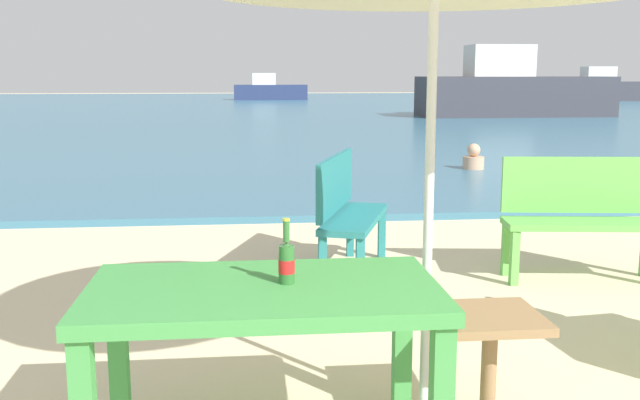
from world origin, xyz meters
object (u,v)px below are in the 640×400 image
(picnic_table_green, at_px, (264,312))
(bench_teal_center, at_px, (346,207))
(boat_barge, at_px, (512,91))
(beer_bottle_amber, at_px, (287,260))
(boat_tanker, at_px, (604,89))
(side_table_wood, at_px, (489,353))
(boat_cargo_ship, at_px, (270,90))
(swimmer_person, at_px, (473,159))
(bench_green_right, at_px, (581,211))

(picnic_table_green, bearing_deg, bench_teal_center, 75.71)
(bench_teal_center, relative_size, boat_barge, 0.18)
(beer_bottle_amber, xyz_separation_m, boat_tanker, (20.02, 36.70, -0.08))
(side_table_wood, xyz_separation_m, boat_cargo_ship, (0.27, 40.14, 0.29))
(boat_tanker, relative_size, boat_cargo_ship, 1.23)
(picnic_table_green, distance_m, beer_bottle_amber, 0.23)
(boat_barge, bearing_deg, boat_cargo_ship, 114.62)
(beer_bottle_amber, distance_m, bench_teal_center, 2.89)
(picnic_table_green, xyz_separation_m, bench_teal_center, (0.72, 2.83, -0.11))
(boat_tanker, xyz_separation_m, boat_cargo_ship, (-18.83, 3.62, -0.13))
(side_table_wood, xyz_separation_m, boat_tanker, (19.11, 36.52, 0.42))
(bench_teal_center, height_order, swimmer_person, bench_teal_center)
(beer_bottle_amber, relative_size, bench_teal_center, 0.21)
(boat_cargo_ship, bearing_deg, boat_tanker, -10.89)
(boat_barge, height_order, boat_cargo_ship, boat_barge)
(side_table_wood, height_order, boat_cargo_ship, boat_cargo_ship)
(picnic_table_green, height_order, swimmer_person, picnic_table_green)
(beer_bottle_amber, distance_m, side_table_wood, 1.06)
(bench_green_right, bearing_deg, boat_cargo_ship, 91.87)
(picnic_table_green, bearing_deg, side_table_wood, 11.61)
(boat_barge, bearing_deg, boat_tanker, 52.97)
(bench_teal_center, xyz_separation_m, boat_tanker, (19.39, 33.89, 0.23))
(side_table_wood, distance_m, boat_barge, 23.90)
(bench_teal_center, height_order, boat_tanker, boat_tanker)
(picnic_table_green, distance_m, swimmer_person, 9.18)
(bench_teal_center, distance_m, swimmer_person, 6.30)
(boat_tanker, bearing_deg, boat_barge, -127.03)
(side_table_wood, bearing_deg, beer_bottle_amber, -168.94)
(bench_teal_center, bearing_deg, boat_tanker, 60.22)
(swimmer_person, distance_m, boat_cargo_ship, 31.97)
(bench_green_right, relative_size, boat_tanker, 0.23)
(beer_bottle_amber, bearing_deg, picnic_table_green, -163.15)
(side_table_wood, relative_size, bench_green_right, 0.44)
(swimmer_person, relative_size, boat_cargo_ship, 0.10)
(side_table_wood, height_order, swimmer_person, side_table_wood)
(bench_teal_center, relative_size, boat_cargo_ship, 0.29)
(beer_bottle_amber, relative_size, side_table_wood, 0.49)
(side_table_wood, distance_m, bench_teal_center, 2.65)
(picnic_table_green, distance_m, boat_cargo_ship, 40.37)
(boat_barge, bearing_deg, beer_bottle_amber, -112.51)
(swimmer_person, bearing_deg, bench_teal_center, -116.76)
(boat_barge, bearing_deg, bench_green_right, -109.03)
(swimmer_person, xyz_separation_m, boat_tanker, (16.56, 28.27, 0.53))
(picnic_table_green, relative_size, boat_barge, 0.20)
(beer_bottle_amber, relative_size, boat_tanker, 0.05)
(boat_tanker, bearing_deg, bench_green_right, -117.22)
(boat_tanker, bearing_deg, beer_bottle_amber, -118.62)
(bench_green_right, bearing_deg, side_table_wood, -123.28)
(picnic_table_green, bearing_deg, boat_barge, 67.31)
(bench_green_right, bearing_deg, swimmer_person, 80.09)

